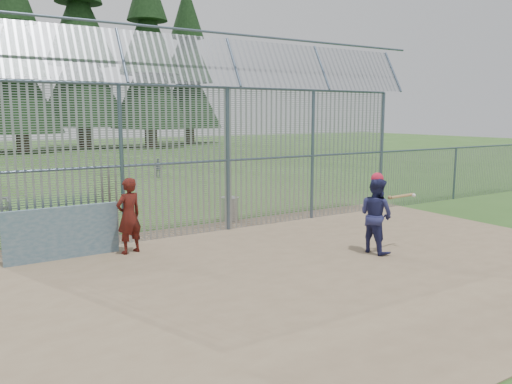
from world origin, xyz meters
TOP-DOWN VIEW (x-y plane):
  - ground at (0.00, 0.00)m, footprint 120.00×120.00m
  - dirt_infield at (0.00, -0.50)m, footprint 14.00×10.00m
  - dugout_wall at (-4.60, 2.90)m, footprint 2.50×0.12m
  - batter at (1.83, -0.44)m, footprint 0.75×0.92m
  - onlooker at (-3.16, 2.57)m, footprint 0.76×0.62m
  - bg_kid_seated at (2.67, 16.05)m, footprint 0.61×0.51m
  - batting_gear at (1.95, -0.47)m, footprint 1.27×0.45m
  - trash_can at (0.64, 4.56)m, footprint 0.56×0.56m
  - backstop_fence at (1.81, 3.43)m, footprint 20.09×0.81m
  - conifer_row at (1.93, 41.51)m, footprint 38.48×12.26m

SIDE VIEW (x-z plane):
  - ground at x=0.00m, z-range 0.00..0.00m
  - dirt_infield at x=0.00m, z-range 0.00..0.02m
  - trash_can at x=0.64m, z-range -0.03..0.79m
  - bg_kid_seated at x=2.67m, z-range 0.00..0.98m
  - dugout_wall at x=-4.60m, z-range 0.02..1.22m
  - batter at x=1.83m, z-range 0.02..1.81m
  - onlooker at x=-3.16m, z-range 0.02..1.82m
  - batting_gear at x=1.95m, z-range 1.39..2.03m
  - backstop_fence at x=1.81m, z-range -0.29..5.01m
  - conifer_row at x=1.93m, z-range 0.73..20.93m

